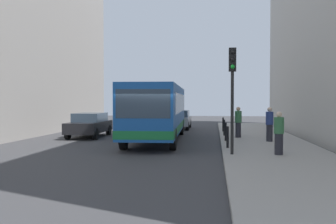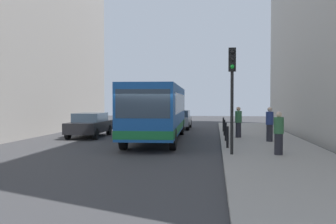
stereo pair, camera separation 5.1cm
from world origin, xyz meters
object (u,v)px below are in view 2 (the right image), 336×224
(traffic_light, at_px, (232,80))
(pedestrian_mid_sidewalk, at_px, (270,124))
(bus, at_px, (158,110))
(pedestrian_near_signal, at_px, (279,133))
(car_beside_bus, at_px, (90,124))
(bollard_near, at_px, (228,137))
(pedestrian_far_sidewalk, at_px, (238,122))
(bollard_far, at_px, (224,128))
(bollard_mid, at_px, (226,132))
(bollard_farthest, at_px, (223,125))
(car_behind_bus, at_px, (179,119))

(traffic_light, xyz_separation_m, pedestrian_mid_sidewalk, (2.11, 4.95, -1.98))
(bus, relative_size, pedestrian_near_signal, 6.68)
(pedestrian_near_signal, xyz_separation_m, pedestrian_mid_sidewalk, (0.33, 4.84, 0.05))
(car_beside_bus, distance_m, bollard_near, 9.88)
(pedestrian_near_signal, distance_m, pedestrian_far_sidewalk, 6.91)
(bollard_far, bearing_deg, bollard_mid, -90.00)
(car_beside_bus, xyz_separation_m, bollard_far, (8.18, 0.43, -0.16))
(pedestrian_far_sidewalk, bearing_deg, bollard_far, 73.05)
(bus, relative_size, bollard_near, 11.70)
(pedestrian_near_signal, bearing_deg, bus, 136.42)
(bus, height_order, traffic_light, traffic_light)
(car_beside_bus, bearing_deg, pedestrian_far_sidewalk, 174.24)
(bollard_near, height_order, pedestrian_near_signal, pedestrian_near_signal)
(traffic_light, distance_m, bollard_mid, 5.54)
(car_beside_bus, bearing_deg, bollard_mid, 160.92)
(bollard_mid, bearing_deg, pedestrian_near_signal, -69.01)
(bollard_near, bearing_deg, bollard_farthest, 90.00)
(bollard_mid, height_order, pedestrian_far_sidewalk, pedestrian_far_sidewalk)
(bollard_far, xyz_separation_m, pedestrian_far_sidewalk, (0.76, -1.06, 0.39))
(car_beside_bus, xyz_separation_m, bollard_near, (8.18, -5.54, -0.16))
(bollard_far, bearing_deg, bus, -152.28)
(traffic_light, xyz_separation_m, bollard_farthest, (-0.10, 10.97, -2.38))
(traffic_light, relative_size, bollard_near, 4.32)
(traffic_light, distance_m, bollard_far, 8.33)
(bollard_mid, xyz_separation_m, pedestrian_near_signal, (1.88, -4.89, 0.35))
(pedestrian_near_signal, bearing_deg, traffic_light, -173.44)
(pedestrian_mid_sidewalk, distance_m, pedestrian_far_sidewalk, 2.45)
(bus, height_order, bollard_mid, bus)
(car_beside_bus, distance_m, pedestrian_far_sidewalk, 8.96)
(car_beside_bus, distance_m, pedestrian_mid_sidewalk, 10.71)
(car_behind_bus, bearing_deg, bollard_farthest, 129.74)
(car_beside_bus, distance_m, car_behind_bus, 8.85)
(car_beside_bus, bearing_deg, bollard_far, -178.71)
(pedestrian_near_signal, height_order, pedestrian_mid_sidewalk, pedestrian_mid_sidewalk)
(pedestrian_near_signal, relative_size, pedestrian_mid_sidewalk, 0.95)
(bus, distance_m, car_beside_bus, 4.81)
(bollard_mid, bearing_deg, traffic_light, -88.85)
(bollard_farthest, xyz_separation_m, pedestrian_mid_sidewalk, (2.21, -6.02, 0.40))
(bus, bearing_deg, bollard_far, -154.58)
(bus, xyz_separation_m, pedestrian_near_signal, (5.59, -5.92, -0.75))
(bollard_near, distance_m, bollard_mid, 2.99)
(pedestrian_far_sidewalk, bearing_deg, bollard_near, -151.30)
(car_beside_bus, height_order, bollard_far, car_beside_bus)
(traffic_light, bearing_deg, bollard_far, 90.72)
(bollard_far, height_order, pedestrian_mid_sidewalk, pedestrian_mid_sidewalk)
(bollard_mid, bearing_deg, bollard_farthest, 90.00)
(traffic_light, height_order, pedestrian_mid_sidewalk, traffic_light)
(bollard_mid, height_order, bollard_farthest, same)
(car_beside_bus, height_order, pedestrian_near_signal, pedestrian_near_signal)
(bus, height_order, bollard_farthest, bus)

